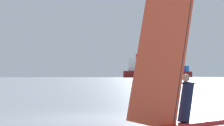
# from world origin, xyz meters

# --- Properties ---
(ground_plane) EXTENTS (4000.00, 4000.00, 0.00)m
(ground_plane) POSITION_xyz_m (0.00, 0.00, 0.00)
(ground_plane) COLOR #9EA8B2
(windsurfer) EXTENTS (1.97, 3.73, 4.51)m
(windsurfer) POSITION_xyz_m (3.25, -1.51, 1.30)
(windsurfer) COLOR red
(windsurfer) RESTS_ON ground_plane
(cargo_ship) EXTENTS (87.02, 150.31, 38.50)m
(cargo_ship) POSITION_xyz_m (-203.79, 703.69, 9.54)
(cargo_ship) COLOR maroon
(cargo_ship) RESTS_ON ground_plane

